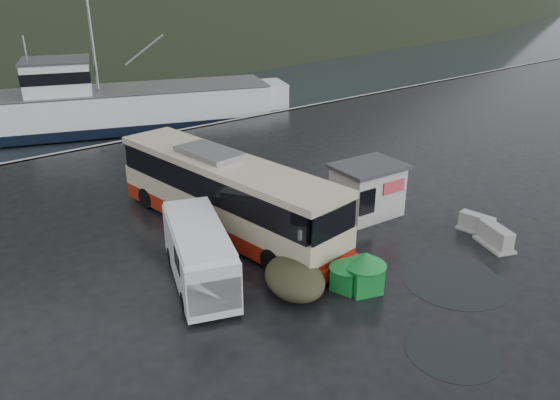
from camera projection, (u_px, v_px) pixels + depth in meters
ground at (305, 269)px, 20.74m from camera, size 160.00×160.00×0.00m
quay_edge at (105, 144)px, 35.26m from camera, size 160.00×0.60×1.50m
coach_bus at (227, 229)px, 23.87m from camera, size 4.57×12.50×3.45m
white_van at (201, 282)px, 19.91m from camera, size 3.64×5.84×2.31m
waste_bin_left at (346, 289)px, 19.48m from camera, size 1.16×1.16×1.29m
waste_bin_right at (363, 290)px, 19.40m from camera, size 1.39×1.39×1.52m
dome_tent at (294, 291)px, 19.32m from camera, size 2.88×3.37×1.12m
ticket_kiosk at (366, 214)px, 25.33m from camera, size 3.30×2.60×2.45m
jersey_barrier_a at (494, 246)px, 22.48m from camera, size 1.47×1.97×0.88m
jersey_barrier_b at (475, 231)px, 23.74m from camera, size 1.01×1.66×0.78m
fishing_trawler at (138, 110)px, 43.60m from camera, size 24.78×13.25×9.76m
puddles at (455, 303)px, 18.65m from camera, size 6.77×5.73×0.01m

